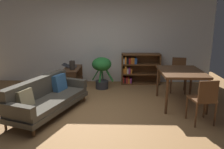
{
  "coord_description": "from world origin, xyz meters",
  "views": [
    {
      "loc": [
        0.58,
        -4.12,
        1.93
      ],
      "look_at": [
        0.43,
        0.55,
        0.75
      ],
      "focal_mm": 35.37,
      "sensor_mm": 36.0,
      "label": 1
    }
  ],
  "objects_px": {
    "fabric_couch": "(47,97)",
    "potted_floor_plant": "(102,68)",
    "dining_chair_near": "(204,98)",
    "dining_chair_far": "(179,73)",
    "bookshelf": "(138,68)",
    "open_laptop": "(70,66)",
    "dining_table": "(181,74)",
    "media_console": "(72,79)",
    "desk_speaker": "(72,65)"
  },
  "relations": [
    {
      "from": "potted_floor_plant",
      "to": "dining_chair_far",
      "type": "height_order",
      "value": "dining_chair_far"
    },
    {
      "from": "dining_table",
      "to": "bookshelf",
      "type": "xyz_separation_m",
      "value": [
        -0.84,
        1.73,
        -0.26
      ]
    },
    {
      "from": "fabric_couch",
      "to": "bookshelf",
      "type": "xyz_separation_m",
      "value": [
        2.08,
        2.32,
        0.11
      ]
    },
    {
      "from": "potted_floor_plant",
      "to": "dining_chair_far",
      "type": "bearing_deg",
      "value": -4.59
    },
    {
      "from": "potted_floor_plant",
      "to": "dining_chair_near",
      "type": "height_order",
      "value": "potted_floor_plant"
    },
    {
      "from": "dining_chair_far",
      "to": "open_laptop",
      "type": "bearing_deg",
      "value": 175.51
    },
    {
      "from": "desk_speaker",
      "to": "open_laptop",
      "type": "bearing_deg",
      "value": 112.03
    },
    {
      "from": "media_console",
      "to": "fabric_couch",
      "type": "bearing_deg",
      "value": -96.48
    },
    {
      "from": "open_laptop",
      "to": "dining_chair_near",
      "type": "relative_size",
      "value": 0.44
    },
    {
      "from": "dining_chair_far",
      "to": "bookshelf",
      "type": "xyz_separation_m",
      "value": [
        -1.05,
        0.75,
        -0.05
      ]
    },
    {
      "from": "fabric_couch",
      "to": "potted_floor_plant",
      "type": "distance_m",
      "value": 2.03
    },
    {
      "from": "dining_chair_near",
      "to": "dining_chair_far",
      "type": "height_order",
      "value": "dining_chair_far"
    },
    {
      "from": "dining_chair_near",
      "to": "bookshelf",
      "type": "height_order",
      "value": "bookshelf"
    },
    {
      "from": "bookshelf",
      "to": "dining_chair_near",
      "type": "bearing_deg",
      "value": -69.84
    },
    {
      "from": "dining_chair_near",
      "to": "dining_chair_far",
      "type": "distance_m",
      "value": 1.97
    },
    {
      "from": "fabric_couch",
      "to": "dining_chair_near",
      "type": "height_order",
      "value": "dining_chair_near"
    },
    {
      "from": "dining_table",
      "to": "dining_chair_far",
      "type": "height_order",
      "value": "dining_chair_far"
    },
    {
      "from": "fabric_couch",
      "to": "dining_table",
      "type": "relative_size",
      "value": 1.72
    },
    {
      "from": "fabric_couch",
      "to": "dining_chair_far",
      "type": "xyz_separation_m",
      "value": [
        3.12,
        1.57,
        0.16
      ]
    },
    {
      "from": "open_laptop",
      "to": "bookshelf",
      "type": "distance_m",
      "value": 2.04
    },
    {
      "from": "dining_chair_near",
      "to": "desk_speaker",
      "type": "bearing_deg",
      "value": 146.25
    },
    {
      "from": "dining_chair_near",
      "to": "dining_table",
      "type": "bearing_deg",
      "value": 99.32
    },
    {
      "from": "dining_chair_far",
      "to": "media_console",
      "type": "bearing_deg",
      "value": 177.99
    },
    {
      "from": "fabric_couch",
      "to": "open_laptop",
      "type": "distance_m",
      "value": 1.83
    },
    {
      "from": "desk_speaker",
      "to": "bookshelf",
      "type": "bearing_deg",
      "value": 24.35
    },
    {
      "from": "dining_table",
      "to": "dining_chair_far",
      "type": "distance_m",
      "value": 1.03
    },
    {
      "from": "dining_chair_far",
      "to": "potted_floor_plant",
      "type": "bearing_deg",
      "value": 175.41
    },
    {
      "from": "potted_floor_plant",
      "to": "bookshelf",
      "type": "distance_m",
      "value": 1.21
    },
    {
      "from": "open_laptop",
      "to": "dining_chair_far",
      "type": "relative_size",
      "value": 0.42
    },
    {
      "from": "media_console",
      "to": "desk_speaker",
      "type": "relative_size",
      "value": 4.3
    },
    {
      "from": "fabric_couch",
      "to": "dining_chair_far",
      "type": "bearing_deg",
      "value": 26.62
    },
    {
      "from": "desk_speaker",
      "to": "fabric_couch",
      "type": "bearing_deg",
      "value": -99.23
    },
    {
      "from": "fabric_couch",
      "to": "media_console",
      "type": "relative_size",
      "value": 2.06
    },
    {
      "from": "open_laptop",
      "to": "dining_table",
      "type": "distance_m",
      "value": 3.06
    },
    {
      "from": "media_console",
      "to": "dining_table",
      "type": "bearing_deg",
      "value": -21.75
    },
    {
      "from": "potted_floor_plant",
      "to": "bookshelf",
      "type": "xyz_separation_m",
      "value": [
        1.05,
        0.58,
        -0.12
      ]
    },
    {
      "from": "dining_chair_near",
      "to": "media_console",
      "type": "bearing_deg",
      "value": 144.27
    },
    {
      "from": "dining_table",
      "to": "bookshelf",
      "type": "relative_size",
      "value": 1.03
    },
    {
      "from": "desk_speaker",
      "to": "bookshelf",
      "type": "distance_m",
      "value": 2.03
    },
    {
      "from": "potted_floor_plant",
      "to": "dining_chair_near",
      "type": "distance_m",
      "value": 2.97
    },
    {
      "from": "fabric_couch",
      "to": "open_laptop",
      "type": "height_order",
      "value": "fabric_couch"
    },
    {
      "from": "fabric_couch",
      "to": "open_laptop",
      "type": "xyz_separation_m",
      "value": [
        0.11,
        1.8,
        0.27
      ]
    },
    {
      "from": "bookshelf",
      "to": "desk_speaker",
      "type": "bearing_deg",
      "value": -155.65
    },
    {
      "from": "open_laptop",
      "to": "bookshelf",
      "type": "height_order",
      "value": "bookshelf"
    },
    {
      "from": "potted_floor_plant",
      "to": "dining_table",
      "type": "distance_m",
      "value": 2.22
    },
    {
      "from": "open_laptop",
      "to": "bookshelf",
      "type": "xyz_separation_m",
      "value": [
        1.96,
        0.51,
        -0.17
      ]
    },
    {
      "from": "fabric_couch",
      "to": "potted_floor_plant",
      "type": "relative_size",
      "value": 2.3
    },
    {
      "from": "dining_chair_far",
      "to": "desk_speaker",
      "type": "bearing_deg",
      "value": -178.41
    },
    {
      "from": "potted_floor_plant",
      "to": "dining_table",
      "type": "height_order",
      "value": "potted_floor_plant"
    },
    {
      "from": "dining_chair_far",
      "to": "bookshelf",
      "type": "height_order",
      "value": "bookshelf"
    }
  ]
}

